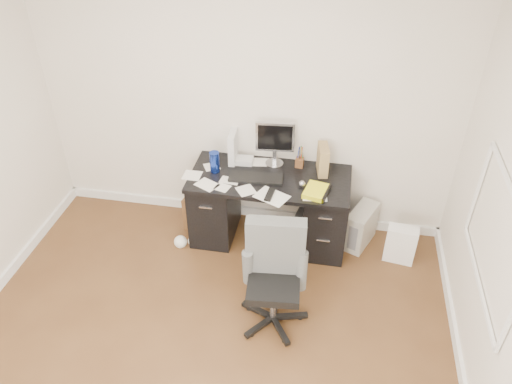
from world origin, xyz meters
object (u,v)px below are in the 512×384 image
at_px(keyboard, 256,178).
at_px(office_chair, 274,280).
at_px(lcd_monitor, 275,144).
at_px(pc_tower, 361,227).
at_px(desk, 269,207).
at_px(wicker_basket, 207,209).

distance_m(keyboard, office_chair, 1.07).
height_order(lcd_monitor, office_chair, lcd_monitor).
xyz_separation_m(lcd_monitor, pc_tower, (0.90, -0.13, -0.78)).
distance_m(office_chair, pc_tower, 1.36).
bearing_deg(desk, pc_tower, 5.86).
distance_m(lcd_monitor, keyboard, 0.38).
bearing_deg(lcd_monitor, pc_tower, -13.37).
relative_size(keyboard, pc_tower, 1.22).
relative_size(lcd_monitor, keyboard, 0.92).
distance_m(desk, keyboard, 0.39).
xyz_separation_m(desk, wicker_basket, (-0.67, 0.11, -0.21)).
relative_size(desk, pc_tower, 3.66).
bearing_deg(desk, office_chair, -79.18).
bearing_deg(pc_tower, keyboard, -148.43).
bearing_deg(wicker_basket, pc_tower, -0.69).
relative_size(lcd_monitor, wicker_basket, 1.24).
xyz_separation_m(pc_tower, wicker_basket, (-1.57, 0.02, -0.02)).
bearing_deg(desk, wicker_basket, 170.49).
bearing_deg(desk, lcd_monitor, 88.01).
bearing_deg(pc_tower, desk, -151.02).
distance_m(lcd_monitor, office_chair, 1.37).
xyz_separation_m(keyboard, wicker_basket, (-0.55, 0.17, -0.58)).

